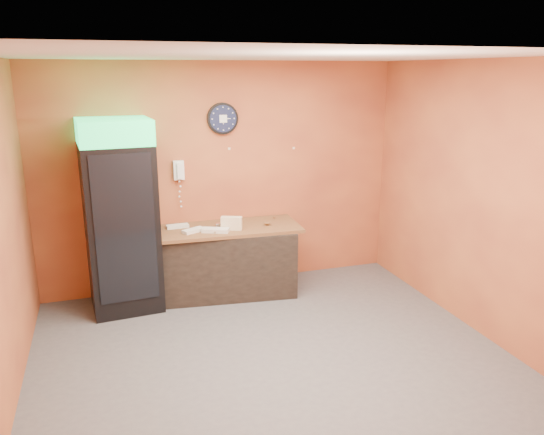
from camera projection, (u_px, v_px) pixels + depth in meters
name	position (u px, v px, depth m)	size (l,w,h in m)	color
floor	(271.00, 356.00, 5.15)	(4.50, 4.50, 0.00)	#47474C
back_wall	(222.00, 177.00, 6.61)	(4.50, 0.02, 2.80)	#C46A37
right_wall	(479.00, 200.00, 5.45)	(0.02, 4.00, 2.80)	#C46A37
ceiling	(271.00, 56.00, 4.40)	(4.50, 4.00, 0.02)	white
beverage_cooler	(121.00, 219.00, 5.96)	(0.82, 0.83, 2.18)	black
prep_counter	(227.00, 262.00, 6.53)	(1.63, 0.72, 0.81)	black
wall_clock	(223.00, 119.00, 6.40)	(0.38, 0.06, 0.38)	black
wall_phone	(179.00, 170.00, 6.37)	(0.13, 0.11, 0.23)	white
butcher_paper	(226.00, 229.00, 6.42)	(1.78, 0.74, 0.04)	brown
sub_roll_stack	(232.00, 223.00, 6.28)	(0.26, 0.17, 0.16)	beige
wrapped_sandwich_left	(193.00, 230.00, 6.21)	(0.27, 0.11, 0.04)	silver
wrapped_sandwich_mid	(215.00, 230.00, 6.20)	(0.31, 0.12, 0.04)	silver
wrapped_sandwich_right	(178.00, 226.00, 6.37)	(0.26, 0.10, 0.04)	silver
kitchen_tool	(218.00, 226.00, 6.34)	(0.06, 0.06, 0.06)	silver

